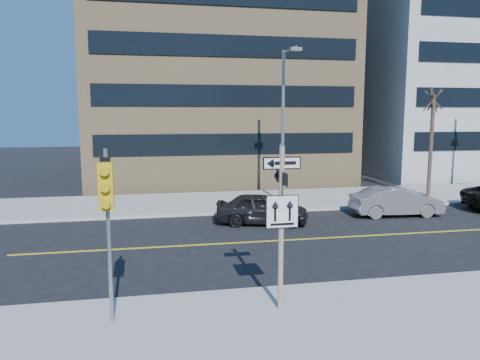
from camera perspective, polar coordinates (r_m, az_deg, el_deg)
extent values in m
plane|color=black|center=(14.27, 2.05, -12.00)|extent=(120.00, 120.00, 0.00)
cylinder|color=beige|center=(11.32, 5.03, -6.01)|extent=(0.13, 0.13, 4.00)
cylinder|color=gray|center=(11.00, 5.16, 4.30)|extent=(0.10, 0.10, 0.06)
cube|color=black|center=(11.04, 5.13, 2.07)|extent=(0.92, 0.03, 0.30)
cube|color=black|center=(11.08, 5.11, 0.27)|extent=(0.03, 0.92, 0.30)
cube|color=white|center=(11.14, 5.18, -3.87)|extent=(0.80, 0.03, 0.80)
cylinder|color=gray|center=(10.92, -15.71, -6.81)|extent=(0.09, 0.09, 4.00)
cube|color=gold|center=(10.49, -16.04, -0.74)|extent=(0.32, 0.22, 1.05)
sphere|color=#8C0705|center=(10.32, -16.17, 1.08)|extent=(0.17, 0.17, 0.17)
sphere|color=black|center=(10.37, -16.09, -0.84)|extent=(0.17, 0.17, 0.17)
sphere|color=black|center=(10.43, -16.02, -2.74)|extent=(0.17, 0.17, 0.17)
imported|color=black|center=(20.88, 2.68, -3.51)|extent=(2.69, 4.39, 1.40)
imported|color=slate|center=(23.75, 18.50, -2.48)|extent=(1.81, 4.40, 1.42)
cylinder|color=gray|center=(25.07, 5.24, 6.36)|extent=(0.18, 0.18, 8.00)
cylinder|color=gray|center=(24.31, 6.05, 15.51)|extent=(0.10, 2.20, 0.10)
cube|color=gray|center=(23.35, 6.80, 15.56)|extent=(0.55, 0.30, 0.16)
cylinder|color=#34271F|center=(29.24, 22.25, 3.88)|extent=(0.22, 0.22, 5.80)
cube|color=tan|center=(38.59, -3.71, 14.20)|extent=(18.00, 18.00, 18.00)
cube|color=#A5A7AA|center=(45.96, 25.36, 10.59)|extent=(20.00, 16.00, 15.00)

